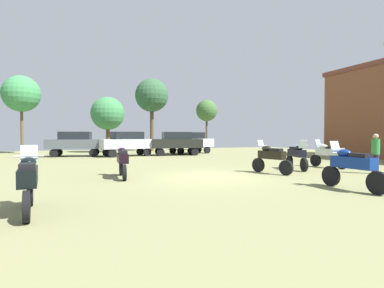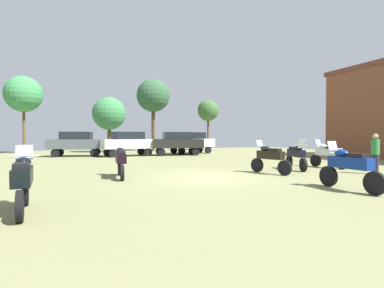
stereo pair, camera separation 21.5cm
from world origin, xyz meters
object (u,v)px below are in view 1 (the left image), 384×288
object	(u,v)px
motorcycle_1	(352,166)
tree_1	(21,94)
car_2	(176,142)
motorcycle_7	(122,160)
person_2	(375,150)
motorcycle_4	(271,157)
car_5	(127,142)
car_3	(75,142)
tree_4	(152,96)
motorcycle_5	(297,155)
tree_3	(207,111)
car_4	(190,141)
motorcycle_2	(328,154)
tree_2	(108,114)
motorcycle_6	(28,180)

from	to	relation	value
motorcycle_1	tree_1	bearing A→B (deg)	115.45
motorcycle_1	car_2	xyz separation A→B (m)	(0.17, 17.61, 0.43)
motorcycle_7	person_2	bearing A→B (deg)	-11.36
motorcycle_4	car_5	xyz separation A→B (m)	(-4.14, 13.57, 0.44)
car_3	tree_4	bearing A→B (deg)	-42.23
motorcycle_5	car_5	bearing A→B (deg)	-47.26
motorcycle_4	motorcycle_1	bearing A→B (deg)	-108.57
tree_1	tree_3	distance (m)	18.72
tree_1	tree_3	world-z (taller)	tree_1
car_5	car_4	bearing A→B (deg)	-87.15
person_2	tree_3	size ratio (longest dim) A/B	0.31
motorcycle_5	car_3	size ratio (longest dim) A/B	0.49
motorcycle_2	tree_3	xyz separation A→B (m)	(1.70, 19.25, 3.80)
motorcycle_5	person_2	world-z (taller)	person_2
car_3	tree_1	bearing A→B (deg)	48.93
car_5	tree_2	size ratio (longest dim) A/B	0.82
motorcycle_4	tree_3	world-z (taller)	tree_3
tree_3	car_4	bearing A→B (deg)	-128.35
motorcycle_4	tree_1	distance (m)	24.68
motorcycle_5	car_5	distance (m)	14.23
car_5	tree_1	bearing A→B (deg)	38.90
motorcycle_6	tree_4	distance (m)	26.64
car_2	tree_4	size ratio (longest dim) A/B	0.57
car_4	car_5	world-z (taller)	same
motorcycle_5	tree_4	bearing A→B (deg)	-66.61
motorcycle_4	tree_1	world-z (taller)	tree_1
motorcycle_5	motorcycle_6	xyz separation A→B (m)	(-11.19, -4.51, -0.01)
person_2	tree_1	xyz separation A→B (m)	(-16.90, 22.39, 4.51)
car_4	tree_1	world-z (taller)	tree_1
motorcycle_4	tree_1	size ratio (longest dim) A/B	0.29
car_5	tree_4	distance (m)	9.58
motorcycle_1	tree_2	bearing A→B (deg)	100.14
person_2	tree_4	bearing A→B (deg)	4.81
tree_3	motorcycle_1	bearing A→B (deg)	-104.05
tree_2	motorcycle_6	bearing A→B (deg)	-99.74
motorcycle_7	tree_3	bearing A→B (deg)	60.89
car_4	tree_4	world-z (taller)	tree_4
motorcycle_1	motorcycle_2	size ratio (longest dim) A/B	1.04
car_2	car_4	bearing A→B (deg)	-39.17
car_2	tree_3	bearing A→B (deg)	-32.79
person_2	motorcycle_5	bearing A→B (deg)	32.79
tree_3	tree_4	size ratio (longest dim) A/B	0.74
tree_3	car_3	bearing A→B (deg)	-159.20
car_3	motorcycle_2	bearing A→B (deg)	-128.17
car_3	tree_4	size ratio (longest dim) A/B	0.58
motorcycle_1	motorcycle_4	size ratio (longest dim) A/B	1.11
motorcycle_4	tree_4	bearing A→B (deg)	73.86
motorcycle_7	car_2	xyz separation A→B (m)	(6.39, 12.28, 0.46)
motorcycle_1	motorcycle_4	world-z (taller)	motorcycle_1
motorcycle_4	motorcycle_6	distance (m)	9.80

